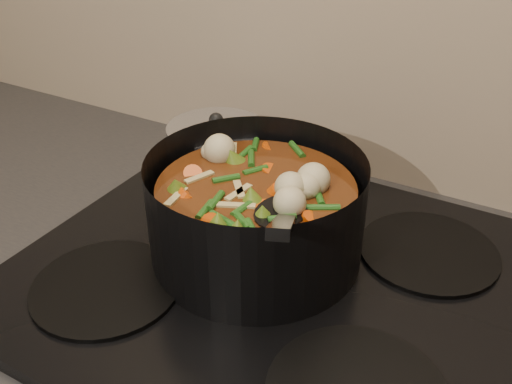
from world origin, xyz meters
The scene contains 3 objects.
stovetop centered at (0.00, 1.93, 0.92)m, with size 0.62×0.54×0.03m.
stockpot centered at (-0.04, 1.95, 0.99)m, with size 0.32×0.36×0.20m.
saucepan centered at (-0.17, 2.07, 0.98)m, with size 0.15×0.15×0.12m.
Camera 1 is at (0.26, 1.43, 1.39)m, focal length 40.00 mm.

